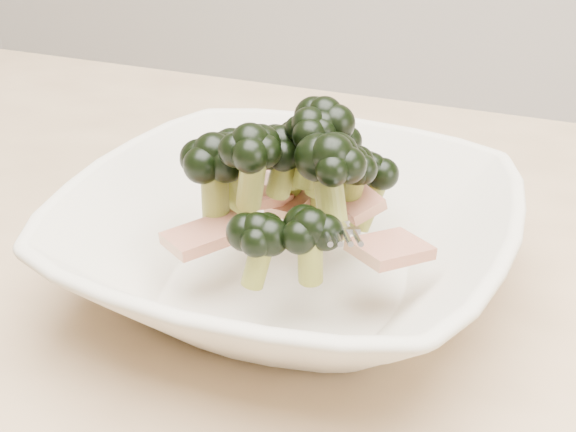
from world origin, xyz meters
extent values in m
cube|color=tan|center=(0.00, 0.00, 0.73)|extent=(1.20, 0.80, 0.04)
cylinder|color=tan|center=(-0.55, 0.35, 0.35)|extent=(0.06, 0.06, 0.71)
imported|color=beige|center=(-0.08, 0.05, 0.78)|extent=(0.27, 0.27, 0.06)
cylinder|color=olive|center=(-0.07, 0.10, 0.81)|extent=(0.01, 0.02, 0.04)
ellipsoid|color=black|center=(-0.07, 0.10, 0.83)|extent=(0.03, 0.03, 0.03)
cylinder|color=olive|center=(-0.13, 0.06, 0.80)|extent=(0.02, 0.02, 0.04)
ellipsoid|color=black|center=(-0.13, 0.06, 0.83)|extent=(0.04, 0.04, 0.03)
cylinder|color=olive|center=(-0.09, 0.06, 0.82)|extent=(0.02, 0.02, 0.03)
ellipsoid|color=black|center=(-0.09, 0.06, 0.84)|extent=(0.04, 0.04, 0.03)
cylinder|color=olive|center=(-0.05, 0.10, 0.79)|extent=(0.02, 0.02, 0.04)
ellipsoid|color=black|center=(-0.05, 0.10, 0.82)|extent=(0.03, 0.03, 0.03)
cylinder|color=olive|center=(-0.08, 0.06, 0.83)|extent=(0.02, 0.02, 0.04)
ellipsoid|color=black|center=(-0.08, 0.06, 0.85)|extent=(0.03, 0.03, 0.03)
cylinder|color=olive|center=(-0.07, 0.07, 0.83)|extent=(0.02, 0.02, 0.05)
ellipsoid|color=black|center=(-0.07, 0.07, 0.86)|extent=(0.04, 0.04, 0.03)
cylinder|color=olive|center=(-0.08, 0.00, 0.80)|extent=(0.02, 0.02, 0.03)
ellipsoid|color=black|center=(-0.08, 0.00, 0.82)|extent=(0.03, 0.03, 0.03)
cylinder|color=olive|center=(-0.05, 0.04, 0.82)|extent=(0.03, 0.03, 0.05)
ellipsoid|color=black|center=(-0.05, 0.04, 0.85)|extent=(0.04, 0.04, 0.03)
cylinder|color=olive|center=(-0.09, 0.08, 0.82)|extent=(0.01, 0.01, 0.03)
ellipsoid|color=black|center=(-0.09, 0.08, 0.84)|extent=(0.03, 0.03, 0.02)
cylinder|color=olive|center=(-0.05, 0.07, 0.81)|extent=(0.02, 0.02, 0.03)
ellipsoid|color=black|center=(-0.05, 0.07, 0.83)|extent=(0.03, 0.03, 0.02)
cylinder|color=olive|center=(-0.10, 0.10, 0.80)|extent=(0.02, 0.02, 0.04)
ellipsoid|color=black|center=(-0.10, 0.10, 0.82)|extent=(0.04, 0.04, 0.03)
cylinder|color=olive|center=(-0.13, 0.04, 0.81)|extent=(0.02, 0.02, 0.04)
ellipsoid|color=black|center=(-0.13, 0.04, 0.84)|extent=(0.04, 0.04, 0.03)
cylinder|color=olive|center=(-0.10, 0.03, 0.83)|extent=(0.02, 0.03, 0.04)
ellipsoid|color=black|center=(-0.10, 0.03, 0.85)|extent=(0.04, 0.04, 0.03)
cylinder|color=olive|center=(-0.05, 0.01, 0.80)|extent=(0.01, 0.02, 0.03)
ellipsoid|color=black|center=(-0.05, 0.01, 0.82)|extent=(0.03, 0.03, 0.03)
cylinder|color=olive|center=(-0.08, 0.10, 0.80)|extent=(0.02, 0.02, 0.04)
ellipsoid|color=black|center=(-0.08, 0.10, 0.83)|extent=(0.04, 0.04, 0.03)
cube|color=maroon|center=(-0.11, 0.09, 0.80)|extent=(0.03, 0.04, 0.02)
cube|color=maroon|center=(-0.12, 0.02, 0.79)|extent=(0.05, 0.06, 0.01)
cube|color=maroon|center=(-0.12, 0.08, 0.79)|extent=(0.04, 0.04, 0.02)
cube|color=maroon|center=(-0.02, 0.04, 0.80)|extent=(0.05, 0.05, 0.01)
cube|color=maroon|center=(-0.05, 0.07, 0.81)|extent=(0.04, 0.04, 0.01)
cube|color=maroon|center=(-0.10, 0.10, 0.78)|extent=(0.04, 0.04, 0.02)
camera|label=1|loc=(0.07, -0.34, 1.02)|focal=50.00mm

